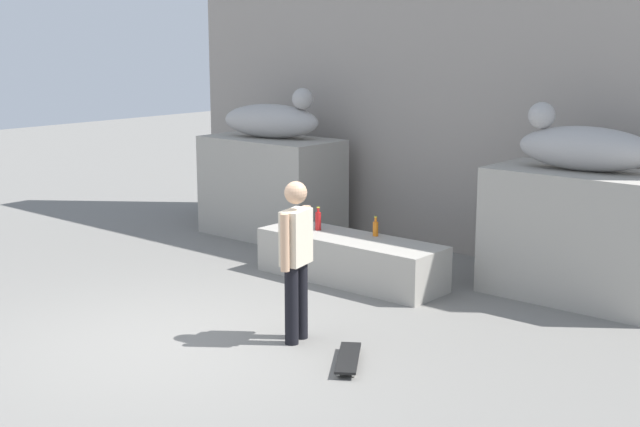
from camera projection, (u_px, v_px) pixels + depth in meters
name	position (u px, v px, depth m)	size (l,w,h in m)	color
ground_plane	(171.00, 342.00, 8.89)	(40.00, 40.00, 0.00)	slate
facade_wall	(457.00, 61.00, 12.36)	(9.78, 0.60, 5.45)	gray
pedestal_left	(272.00, 187.00, 13.44)	(2.16, 1.15, 1.54)	#A39E93
pedestal_right	(580.00, 235.00, 10.24)	(2.16, 1.15, 1.54)	#A39E93
statue_reclining_left	(273.00, 120.00, 13.21)	(1.69, 0.94, 0.78)	#ADAAA7
statue_reclining_right	(583.00, 146.00, 10.05)	(1.65, 0.71, 0.78)	#ADAAA7
ledge_block	(350.00, 259.00, 11.05)	(2.53, 0.80, 0.58)	#A39E93
skater	(296.00, 254.00, 8.75)	(0.28, 0.53, 1.67)	black
skateboard	(348.00, 358.00, 8.28)	(0.62, 0.77, 0.08)	black
bottle_orange	(376.00, 228.00, 11.03)	(0.07, 0.07, 0.26)	orange
bottle_red	(318.00, 221.00, 11.36)	(0.08, 0.08, 0.31)	red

